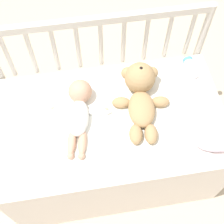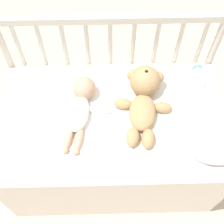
{
  "view_description": "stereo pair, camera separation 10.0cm",
  "coord_description": "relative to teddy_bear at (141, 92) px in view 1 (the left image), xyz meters",
  "views": [
    {
      "loc": [
        -0.12,
        -0.72,
        1.82
      ],
      "look_at": [
        0.0,
        0.0,
        0.59
      ],
      "focal_mm": 50.0,
      "sensor_mm": 36.0,
      "label": 1
    },
    {
      "loc": [
        -0.02,
        -0.73,
        1.82
      ],
      "look_at": [
        0.0,
        0.0,
        0.59
      ],
      "focal_mm": 50.0,
      "sensor_mm": 36.0,
      "label": 2
    }
  ],
  "objects": [
    {
      "name": "crib_rail",
      "position": [
        -0.15,
        0.26,
        0.01
      ],
      "size": [
        1.1,
        0.04,
        0.85
      ],
      "color": "beige",
      "rests_on": "ground_plane"
    },
    {
      "name": "blanket",
      "position": [
        -0.16,
        -0.08,
        -0.06
      ],
      "size": [
        0.82,
        0.53,
        0.01
      ],
      "color": "white",
      "rests_on": "crib_mattress"
    },
    {
      "name": "teddy_bear",
      "position": [
        0.0,
        0.0,
        0.0
      ],
      "size": [
        0.28,
        0.42,
        0.16
      ],
      "color": "tan",
      "rests_on": "crib_mattress"
    },
    {
      "name": "baby",
      "position": [
        -0.3,
        -0.04,
        -0.02
      ],
      "size": [
        0.31,
        0.39,
        0.11
      ],
      "color": "white",
      "rests_on": "crib_mattress"
    },
    {
      "name": "ground_plane",
      "position": [
        -0.15,
        -0.09,
        -0.59
      ],
      "size": [
        12.0,
        12.0,
        0.0
      ],
      "primitive_type": "plane",
      "color": "#C6B293"
    },
    {
      "name": "small_pillow",
      "position": [
        0.3,
        -0.28,
        -0.03
      ],
      "size": [
        0.24,
        0.14,
        0.06
      ],
      "color": "silver",
      "rests_on": "crib_mattress"
    },
    {
      "name": "baby_bottle",
      "position": [
        0.3,
        0.15,
        -0.04
      ],
      "size": [
        0.05,
        0.14,
        0.05
      ],
      "color": "white",
      "rests_on": "crib_mattress"
    },
    {
      "name": "crib_mattress",
      "position": [
        -0.15,
        -0.09,
        -0.33
      ],
      "size": [
        1.1,
        0.65,
        0.53
      ],
      "color": "white",
      "rests_on": "ground_plane"
    }
  ]
}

